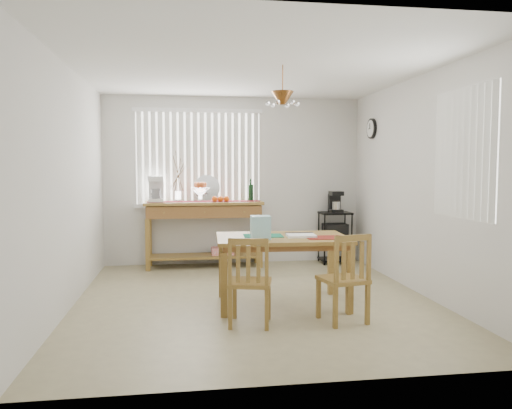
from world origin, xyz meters
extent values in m
cube|color=tan|center=(0.00, 0.00, -0.01)|extent=(4.00, 4.50, 0.01)
cube|color=silver|center=(0.00, 2.30, 1.30)|extent=(4.00, 0.10, 2.60)
cube|color=silver|center=(0.00, -2.30, 1.30)|extent=(4.00, 0.10, 2.60)
cube|color=silver|center=(-2.05, 0.00, 1.30)|extent=(0.10, 4.50, 2.60)
cube|color=silver|center=(2.05, 0.00, 1.30)|extent=(0.10, 4.50, 2.60)
cube|color=white|center=(0.00, 0.00, 2.65)|extent=(4.00, 4.50, 0.10)
cube|color=white|center=(-0.55, 2.25, 1.65)|extent=(1.90, 0.01, 1.40)
cube|color=white|center=(-1.45, 2.23, 1.65)|extent=(0.07, 0.03, 1.40)
cube|color=white|center=(-1.34, 2.23, 1.65)|extent=(0.07, 0.03, 1.40)
cube|color=white|center=(-1.24, 2.23, 1.65)|extent=(0.07, 0.03, 1.40)
cube|color=white|center=(-1.13, 2.23, 1.65)|extent=(0.07, 0.03, 1.40)
cube|color=white|center=(-1.03, 2.23, 1.65)|extent=(0.07, 0.03, 1.40)
cube|color=white|center=(-0.92, 2.23, 1.65)|extent=(0.07, 0.03, 1.40)
cube|color=white|center=(-0.81, 2.23, 1.65)|extent=(0.07, 0.03, 1.40)
cube|color=white|center=(-0.71, 2.23, 1.65)|extent=(0.07, 0.03, 1.40)
cube|color=white|center=(-0.60, 2.23, 1.65)|extent=(0.07, 0.03, 1.40)
cube|color=white|center=(-0.50, 2.23, 1.65)|extent=(0.07, 0.03, 1.40)
cube|color=white|center=(-0.39, 2.23, 1.65)|extent=(0.07, 0.03, 1.40)
cube|color=white|center=(-0.29, 2.23, 1.65)|extent=(0.07, 0.03, 1.40)
cube|color=white|center=(-0.18, 2.23, 1.65)|extent=(0.07, 0.03, 1.40)
cube|color=white|center=(-0.08, 2.23, 1.65)|extent=(0.07, 0.03, 1.40)
cube|color=white|center=(0.03, 2.23, 1.65)|extent=(0.07, 0.03, 1.40)
cube|color=white|center=(0.14, 2.23, 1.65)|extent=(0.07, 0.03, 1.40)
cube|color=white|center=(0.24, 2.23, 1.65)|extent=(0.07, 0.03, 1.40)
cube|color=white|center=(0.35, 2.23, 1.65)|extent=(0.07, 0.03, 1.40)
cube|color=white|center=(-0.55, 2.22, 0.92)|extent=(1.98, 0.06, 0.06)
cube|color=white|center=(-0.55, 2.22, 2.38)|extent=(1.98, 0.06, 0.06)
cube|color=white|center=(2.00, -0.90, 1.65)|extent=(0.01, 1.10, 1.30)
cube|color=white|center=(1.99, -1.40, 1.65)|extent=(0.03, 0.07, 1.30)
cube|color=white|center=(1.99, -1.29, 1.65)|extent=(0.03, 0.07, 1.30)
cube|color=white|center=(1.99, -1.18, 1.65)|extent=(0.03, 0.07, 1.30)
cube|color=white|center=(1.99, -1.07, 1.65)|extent=(0.03, 0.07, 1.30)
cube|color=white|center=(1.99, -0.96, 1.65)|extent=(0.03, 0.07, 1.30)
cube|color=white|center=(1.99, -0.85, 1.65)|extent=(0.03, 0.07, 1.30)
cube|color=white|center=(1.99, -0.74, 1.65)|extent=(0.03, 0.07, 1.30)
cube|color=white|center=(1.99, -0.63, 1.65)|extent=(0.03, 0.07, 1.30)
cube|color=white|center=(1.99, -0.52, 1.65)|extent=(0.03, 0.07, 1.30)
cube|color=white|center=(1.99, -0.41, 1.65)|extent=(0.03, 0.07, 1.30)
cylinder|color=black|center=(1.98, 1.55, 2.08)|extent=(0.04, 0.30, 0.30)
cylinder|color=white|center=(1.95, 1.55, 2.08)|extent=(0.01, 0.25, 0.25)
cylinder|color=brown|center=(0.27, -0.25, 2.43)|extent=(0.01, 0.01, 0.34)
cone|color=brown|center=(0.27, -0.25, 2.25)|extent=(0.24, 0.24, 0.14)
sphere|color=white|center=(0.43, -0.25, 2.19)|extent=(0.05, 0.05, 0.05)
sphere|color=white|center=(0.35, -0.11, 2.19)|extent=(0.05, 0.05, 0.05)
sphere|color=white|center=(0.19, -0.11, 2.19)|extent=(0.05, 0.05, 0.05)
sphere|color=white|center=(0.11, -0.25, 2.19)|extent=(0.05, 0.05, 0.05)
sphere|color=white|center=(0.19, -0.39, 2.19)|extent=(0.05, 0.05, 0.05)
sphere|color=white|center=(0.35, -0.39, 2.19)|extent=(0.05, 0.05, 0.05)
cube|color=olive|center=(-0.48, 1.98, 0.97)|extent=(1.77, 0.50, 0.04)
cube|color=brown|center=(-0.48, 1.98, 0.85)|extent=(1.70, 0.45, 0.18)
cube|color=olive|center=(-1.31, 1.79, 0.38)|extent=(0.07, 0.07, 0.76)
cube|color=olive|center=(0.34, 1.79, 0.38)|extent=(0.07, 0.07, 0.76)
cube|color=olive|center=(-1.31, 2.17, 0.38)|extent=(0.07, 0.07, 0.76)
cube|color=olive|center=(0.34, 2.17, 0.38)|extent=(0.07, 0.07, 0.76)
cube|color=olive|center=(-0.48, 1.98, 0.17)|extent=(1.64, 0.43, 0.03)
cube|color=red|center=(-0.21, 1.98, 0.24)|extent=(0.33, 0.24, 0.11)
cube|color=maroon|center=(-0.48, 1.98, 1.00)|extent=(1.68, 0.27, 0.01)
cube|color=white|center=(-1.19, 1.98, 1.02)|extent=(0.22, 0.27, 0.06)
cube|color=white|center=(-1.19, 2.07, 1.16)|extent=(0.22, 0.09, 0.33)
cube|color=white|center=(-1.19, 1.96, 1.34)|extent=(0.22, 0.24, 0.08)
cylinder|color=white|center=(-1.19, 1.95, 1.12)|extent=(0.14, 0.14, 0.14)
cylinder|color=white|center=(-0.54, 1.96, 1.05)|extent=(0.06, 0.06, 0.11)
cone|color=white|center=(-0.54, 1.96, 1.15)|extent=(0.29, 0.29, 0.10)
sphere|color=red|center=(-0.48, 1.96, 1.25)|extent=(0.09, 0.09, 0.09)
sphere|color=red|center=(-0.51, 2.01, 1.25)|extent=(0.09, 0.09, 0.09)
sphere|color=red|center=(-0.57, 2.01, 1.25)|extent=(0.09, 0.09, 0.09)
sphere|color=red|center=(-0.59, 1.96, 1.25)|extent=(0.09, 0.09, 0.09)
sphere|color=red|center=(-0.57, 1.91, 1.25)|extent=(0.09, 0.09, 0.09)
sphere|color=red|center=(-0.51, 1.91, 1.25)|extent=(0.09, 0.09, 0.09)
sphere|color=#E44E0C|center=(-0.33, 1.89, 1.04)|extent=(0.09, 0.09, 0.09)
sphere|color=#E44E0C|center=(-0.24, 1.89, 1.04)|extent=(0.09, 0.09, 0.09)
sphere|color=#E44E0C|center=(-0.15, 1.89, 1.04)|extent=(0.09, 0.09, 0.09)
cylinder|color=silver|center=(-0.43, 2.19, 1.19)|extent=(0.40, 0.10, 0.39)
cylinder|color=white|center=(-0.87, 2.04, 1.07)|extent=(0.09, 0.09, 0.15)
cylinder|color=#4C3823|center=(-0.87, 2.04, 1.40)|extent=(0.09, 0.04, 0.49)
cylinder|color=#4C3823|center=(-0.87, 2.04, 1.43)|extent=(0.15, 0.07, 0.53)
cylinder|color=#4C3823|center=(-0.87, 2.04, 1.37)|extent=(0.19, 0.09, 0.40)
cylinder|color=#4C3823|center=(-0.87, 2.04, 1.45)|extent=(0.06, 0.03, 0.61)
cylinder|color=#4C3823|center=(-0.87, 2.04, 1.36)|extent=(0.24, 0.11, 0.34)
cylinder|color=black|center=(0.23, 2.04, 1.12)|extent=(0.08, 0.08, 0.25)
cylinder|color=black|center=(0.23, 2.04, 1.29)|extent=(0.03, 0.03, 0.09)
cylinder|color=black|center=(1.36, 1.83, 0.40)|extent=(0.02, 0.02, 0.81)
cylinder|color=black|center=(1.79, 1.83, 0.40)|extent=(0.02, 0.02, 0.81)
cylinder|color=black|center=(1.36, 2.17, 0.40)|extent=(0.02, 0.02, 0.81)
cylinder|color=black|center=(1.79, 2.17, 0.40)|extent=(0.02, 0.02, 0.81)
cube|color=black|center=(1.57, 2.00, 0.79)|extent=(0.47, 0.38, 0.03)
cube|color=black|center=(1.57, 2.00, 0.40)|extent=(0.47, 0.38, 0.02)
cube|color=black|center=(1.57, 2.00, 0.06)|extent=(0.47, 0.38, 0.02)
cube|color=black|center=(1.57, 2.00, 0.52)|extent=(0.36, 0.28, 0.21)
cube|color=black|center=(1.57, 1.98, 0.83)|extent=(0.19, 0.23, 0.05)
cube|color=black|center=(1.57, 2.06, 0.95)|extent=(0.19, 0.08, 0.28)
cube|color=black|center=(1.57, 1.98, 1.10)|extent=(0.19, 0.21, 0.07)
cylinder|color=silver|center=(1.57, 1.97, 0.91)|extent=(0.12, 0.12, 0.12)
cube|color=olive|center=(0.27, -0.25, 0.74)|extent=(1.46, 0.98, 0.04)
cube|color=brown|center=(0.27, -0.25, 0.69)|extent=(1.35, 0.87, 0.06)
cube|color=olive|center=(-0.40, -0.61, 0.33)|extent=(0.07, 0.07, 0.66)
cube|color=olive|center=(0.90, -0.68, 0.33)|extent=(0.07, 0.07, 0.66)
cube|color=olive|center=(-0.36, 0.18, 0.33)|extent=(0.07, 0.07, 0.66)
cube|color=olive|center=(0.94, 0.11, 0.33)|extent=(0.07, 0.07, 0.66)
cube|color=#136B4B|center=(0.07, -0.19, 0.76)|extent=(0.44, 0.32, 0.01)
cube|color=maroon|center=(0.72, -0.42, 0.76)|extent=(0.44, 0.32, 0.01)
cube|color=white|center=(0.47, -0.31, 0.77)|extent=(0.32, 0.26, 0.03)
cube|color=black|center=(0.48, -0.18, 0.77)|extent=(0.30, 0.05, 0.03)
cube|color=#98D2DE|center=(0.01, -0.39, 0.88)|extent=(0.21, 0.21, 0.24)
cube|color=olive|center=(-0.17, -0.88, 0.41)|extent=(0.48, 0.48, 0.04)
cube|color=olive|center=(0.04, -0.75, 0.19)|extent=(0.05, 0.05, 0.39)
cube|color=olive|center=(-0.29, -0.68, 0.19)|extent=(0.05, 0.05, 0.39)
cube|color=olive|center=(-0.04, -1.08, 0.19)|extent=(0.05, 0.05, 0.39)
cube|color=olive|center=(-0.37, -1.01, 0.19)|extent=(0.05, 0.05, 0.39)
cube|color=olive|center=(-0.04, -1.09, 0.64)|extent=(0.04, 0.04, 0.44)
cube|color=olive|center=(-0.37, -1.02, 0.64)|extent=(0.04, 0.04, 0.44)
cube|color=olive|center=(-0.21, -1.06, 0.83)|extent=(0.36, 0.11, 0.06)
cube|color=olive|center=(-0.11, -1.08, 0.62)|extent=(0.04, 0.03, 0.35)
cube|color=olive|center=(-0.21, -1.06, 0.62)|extent=(0.04, 0.03, 0.35)
cube|color=olive|center=(-0.30, -1.03, 0.62)|extent=(0.04, 0.03, 0.35)
cube|color=olive|center=(0.74, -0.92, 0.42)|extent=(0.48, 0.48, 0.04)
cube|color=olive|center=(0.88, -0.71, 0.20)|extent=(0.05, 0.05, 0.40)
cube|color=olive|center=(0.54, -0.78, 0.20)|extent=(0.05, 0.05, 0.40)
cube|color=olive|center=(0.95, -1.05, 0.20)|extent=(0.05, 0.05, 0.40)
cube|color=olive|center=(0.61, -1.12, 0.20)|extent=(0.05, 0.05, 0.40)
cube|color=olive|center=(0.95, -1.06, 0.66)|extent=(0.04, 0.04, 0.44)
cube|color=olive|center=(0.61, -1.13, 0.66)|extent=(0.04, 0.04, 0.44)
cube|color=olive|center=(0.78, -1.10, 0.85)|extent=(0.37, 0.10, 0.06)
cube|color=olive|center=(0.87, -1.08, 0.64)|extent=(0.04, 0.03, 0.36)
cube|color=olive|center=(0.78, -1.10, 0.64)|extent=(0.04, 0.03, 0.36)
cube|color=olive|center=(0.69, -1.12, 0.64)|extent=(0.04, 0.03, 0.36)
camera|label=1|loc=(-0.79, -5.55, 1.51)|focal=35.00mm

